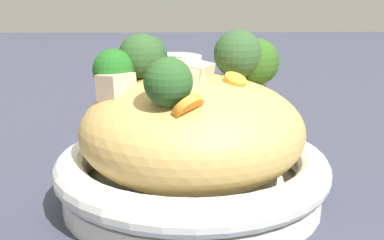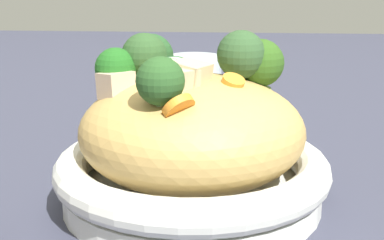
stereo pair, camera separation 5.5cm
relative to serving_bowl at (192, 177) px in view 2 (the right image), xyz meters
name	(u,v)px [view 2 (the right image)]	position (x,y,z in m)	size (l,w,h in m)	color
ground_plane	(192,203)	(0.00, 0.00, -0.03)	(3.00, 3.00, 0.00)	#37394A
serving_bowl	(192,177)	(0.00, 0.00, 0.00)	(0.27, 0.27, 0.05)	white
noodle_heap	(192,131)	(0.00, 0.00, 0.05)	(0.22, 0.22, 0.12)	tan
broccoli_florets	(187,63)	(-0.02, -0.01, 0.11)	(0.18, 0.19, 0.07)	#95BA70
carrot_coins	(200,89)	(0.03, 0.01, 0.09)	(0.14, 0.08, 0.03)	orange
zucchini_slices	(174,72)	(-0.01, -0.02, 0.10)	(0.05, 0.05, 0.03)	beige
chicken_chunks	(162,80)	(0.02, -0.03, 0.10)	(0.06, 0.11, 0.04)	#CBB68C
drinking_glass	(194,93)	(-0.27, -0.02, 0.03)	(0.08, 0.08, 0.11)	silver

